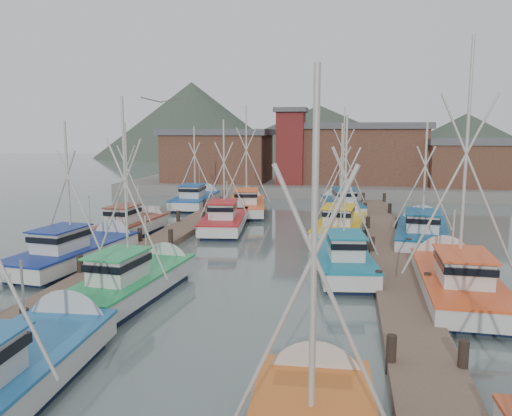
% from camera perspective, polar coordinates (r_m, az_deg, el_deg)
% --- Properties ---
extents(ground, '(260.00, 260.00, 0.00)m').
position_cam_1_polar(ground, '(24.82, -0.58, -7.89)').
color(ground, '#51625F').
rests_on(ground, ground).
extents(dock_left, '(2.30, 46.00, 1.50)m').
position_cam_1_polar(dock_left, '(30.54, -12.09, -4.51)').
color(dock_left, brown).
rests_on(dock_left, ground).
extents(dock_right, '(2.30, 46.00, 1.50)m').
position_cam_1_polar(dock_right, '(28.32, 15.18, -5.66)').
color(dock_right, brown).
rests_on(dock_right, ground).
extents(quay, '(44.00, 16.00, 1.20)m').
position_cam_1_polar(quay, '(60.86, 6.25, 2.53)').
color(quay, slate).
rests_on(quay, ground).
extents(shed_left, '(12.72, 8.48, 6.20)m').
position_cam_1_polar(shed_left, '(60.46, -4.35, 6.07)').
color(shed_left, brown).
rests_on(shed_left, quay).
extents(shed_center, '(14.84, 9.54, 6.90)m').
position_cam_1_polar(shed_center, '(60.39, 12.04, 6.23)').
color(shed_center, brown).
rests_on(shed_center, quay).
extents(shed_right, '(8.48, 6.36, 5.20)m').
position_cam_1_polar(shed_right, '(58.73, 22.90, 4.84)').
color(shed_right, brown).
rests_on(shed_right, quay).
extents(lookout_tower, '(3.60, 3.60, 8.50)m').
position_cam_1_polar(lookout_tower, '(56.74, 3.99, 7.13)').
color(lookout_tower, maroon).
rests_on(lookout_tower, quay).
extents(distant_hills, '(175.00, 140.00, 42.00)m').
position_cam_1_polar(distant_hills, '(147.12, 3.91, 5.92)').
color(distant_hills, '#3E493D').
rests_on(distant_hills, ground).
extents(boat_0, '(3.93, 9.72, 9.76)m').
position_cam_1_polar(boat_0, '(15.51, -26.74, -16.65)').
color(boat_0, black).
rests_on(boat_0, ground).
extents(boat_4, '(3.62, 8.58, 9.17)m').
position_cam_1_polar(boat_4, '(22.54, -13.45, -8.05)').
color(boat_4, black).
rests_on(boat_4, ground).
extents(boat_5, '(3.55, 8.49, 8.56)m').
position_cam_1_polar(boat_5, '(26.00, 9.78, -5.70)').
color(boat_5, black).
rests_on(boat_5, ground).
extents(boat_6, '(3.74, 9.35, 8.42)m').
position_cam_1_polar(boat_6, '(28.74, -19.44, -4.69)').
color(boat_6, black).
rests_on(boat_6, ground).
extents(boat_7, '(4.68, 9.69, 11.74)m').
position_cam_1_polar(boat_7, '(23.71, 21.77, -7.57)').
color(boat_7, black).
rests_on(boat_7, ground).
extents(boat_8, '(3.83, 9.22, 8.69)m').
position_cam_1_polar(boat_8, '(36.73, -3.49, -1.36)').
color(boat_8, black).
rests_on(boat_8, ground).
extents(boat_9, '(3.71, 9.44, 8.43)m').
position_cam_1_polar(boat_9, '(34.96, 9.71, -1.99)').
color(boat_9, black).
rests_on(boat_9, ground).
extents(boat_10, '(3.35, 7.93, 8.28)m').
position_cam_1_polar(boat_10, '(35.42, -13.85, -1.97)').
color(boat_10, black).
rests_on(boat_10, ground).
extents(boat_11, '(4.18, 9.89, 8.60)m').
position_cam_1_polar(boat_11, '(34.06, 18.42, -2.59)').
color(boat_11, black).
rests_on(boat_11, ground).
extents(boat_12, '(4.60, 9.90, 10.18)m').
position_cam_1_polar(boat_12, '(44.13, -1.08, 0.36)').
color(boat_12, black).
rests_on(boat_12, ground).
extents(boat_13, '(4.20, 9.17, 9.90)m').
position_cam_1_polar(boat_13, '(45.07, 9.68, 0.41)').
color(boat_13, black).
rests_on(boat_13, ground).
extents(boat_14, '(3.55, 9.56, 8.42)m').
position_cam_1_polar(boat_14, '(48.19, -6.73, 1.00)').
color(boat_14, black).
rests_on(boat_14, ground).
extents(gull_near, '(1.50, 0.66, 0.24)m').
position_cam_1_polar(gull_near, '(18.12, -10.65, 11.98)').
color(gull_near, gray).
rests_on(gull_near, ground).
extents(gull_far, '(1.54, 0.60, 0.24)m').
position_cam_1_polar(gull_far, '(29.68, 8.95, 9.02)').
color(gull_far, gray).
rests_on(gull_far, ground).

